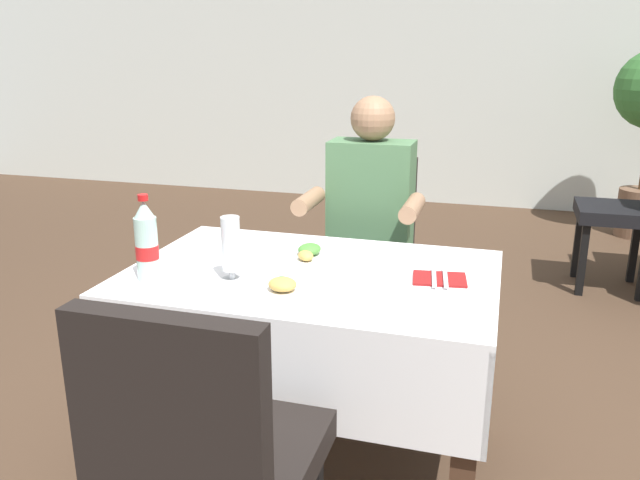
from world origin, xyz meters
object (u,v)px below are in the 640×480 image
(beer_glass_left, at_px, (231,249))
(cola_bottle_primary, at_px, (147,243))
(seated_diner_far, at_px, (368,225))
(background_chair_left, at_px, (633,203))
(chair_far_diner_seat, at_px, (363,251))
(main_dining_table, at_px, (312,317))
(plate_far_diner, at_px, (309,254))
(plate_near_camera, at_px, (283,288))
(chair_near_camera_side, at_px, (209,457))
(napkin_cutlery_set, at_px, (440,278))

(beer_glass_left, distance_m, cola_bottle_primary, 0.27)
(seated_diner_far, xyz_separation_m, background_chair_left, (1.31, 1.49, -0.16))
(chair_far_diner_seat, bearing_deg, main_dining_table, -90.00)
(plate_far_diner, bearing_deg, plate_near_camera, -86.59)
(beer_glass_left, bearing_deg, plate_far_diner, 58.73)
(main_dining_table, height_order, chair_near_camera_side, chair_near_camera_side)
(chair_near_camera_side, distance_m, napkin_cutlery_set, 0.95)
(background_chair_left, bearing_deg, beer_glass_left, -123.87)
(main_dining_table, relative_size, plate_near_camera, 5.32)
(chair_far_diner_seat, distance_m, seated_diner_far, 0.20)
(plate_near_camera, height_order, background_chair_left, background_chair_left)
(chair_near_camera_side, xyz_separation_m, cola_bottle_primary, (-0.48, 0.58, 0.30))
(cola_bottle_primary, bearing_deg, plate_near_camera, 1.19)
(plate_near_camera, bearing_deg, chair_far_diner_seat, 88.48)
(seated_diner_far, xyz_separation_m, cola_bottle_primary, (-0.52, -0.91, 0.14))
(background_chair_left, bearing_deg, seated_diner_far, -131.27)
(chair_far_diner_seat, bearing_deg, seated_diner_far, -68.77)
(chair_far_diner_seat, height_order, chair_near_camera_side, same)
(cola_bottle_primary, bearing_deg, chair_far_diner_seat, 64.79)
(main_dining_table, height_order, background_chair_left, background_chair_left)
(beer_glass_left, bearing_deg, seated_diner_far, 72.88)
(main_dining_table, xyz_separation_m, plate_near_camera, (-0.03, -0.21, 0.18))
(plate_near_camera, bearing_deg, cola_bottle_primary, -178.81)
(main_dining_table, distance_m, plate_near_camera, 0.28)
(chair_far_diner_seat, xyz_separation_m, plate_near_camera, (-0.03, -1.01, 0.19))
(main_dining_table, relative_size, cola_bottle_primary, 4.36)
(plate_near_camera, distance_m, napkin_cutlery_set, 0.51)
(plate_far_diner, height_order, cola_bottle_primary, cola_bottle_primary)
(seated_diner_far, bearing_deg, chair_near_camera_side, -91.63)
(beer_glass_left, bearing_deg, chair_near_camera_side, -71.17)
(chair_far_diner_seat, relative_size, beer_glass_left, 4.58)
(chair_far_diner_seat, distance_m, beer_glass_left, 1.02)
(chair_near_camera_side, bearing_deg, chair_far_diner_seat, 90.00)
(plate_near_camera, xyz_separation_m, beer_glass_left, (-0.19, 0.06, 0.09))
(seated_diner_far, distance_m, napkin_cutlery_set, 0.76)
(seated_diner_far, distance_m, plate_near_camera, 0.91)
(seated_diner_far, xyz_separation_m, beer_glass_left, (-0.26, -0.85, 0.13))
(cola_bottle_primary, xyz_separation_m, background_chair_left, (1.84, 2.41, -0.30))
(plate_near_camera, relative_size, background_chair_left, 0.24)
(beer_glass_left, height_order, background_chair_left, background_chair_left)
(seated_diner_far, bearing_deg, beer_glass_left, -107.12)
(chair_far_diner_seat, bearing_deg, background_chair_left, 45.66)
(beer_glass_left, bearing_deg, chair_far_diner_seat, 77.11)
(main_dining_table, relative_size, chair_far_diner_seat, 1.26)
(napkin_cutlery_set, xyz_separation_m, background_chair_left, (0.93, 2.15, -0.18))
(chair_far_diner_seat, xyz_separation_m, chair_near_camera_side, (0.00, -1.60, 0.00))
(chair_far_diner_seat, height_order, plate_far_diner, chair_far_diner_seat)
(beer_glass_left, bearing_deg, plate_near_camera, -16.37)
(main_dining_table, bearing_deg, plate_near_camera, -97.18)
(beer_glass_left, relative_size, napkin_cutlery_set, 1.09)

